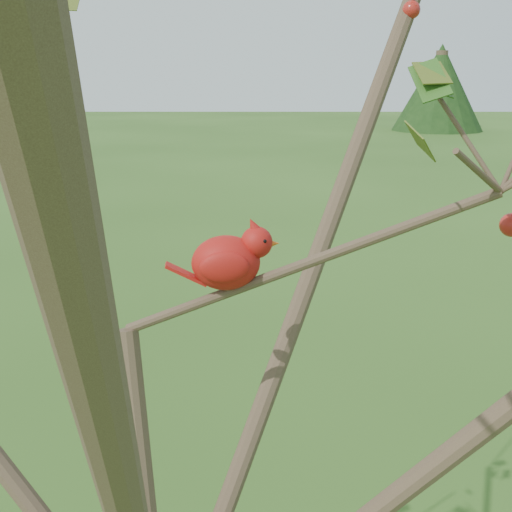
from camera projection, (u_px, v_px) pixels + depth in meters
The scene contains 3 objects.
crabapple_tree at pixel (156, 254), 0.94m from camera, with size 2.35×2.05×2.95m.
cardinal at pixel (230, 260), 1.06m from camera, with size 0.19×0.10×0.13m.
distant_trees at pixel (227, 96), 24.35m from camera, with size 43.30×9.01×3.50m.
Camera 1 is at (0.17, -0.93, 2.38)m, focal length 45.00 mm.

